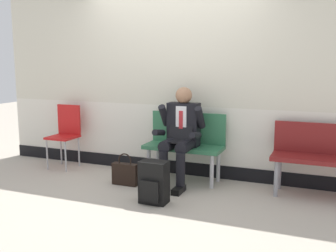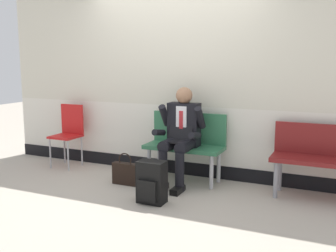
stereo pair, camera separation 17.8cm
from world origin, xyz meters
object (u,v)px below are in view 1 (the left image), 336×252
object	(u,v)px
person_seated	(180,134)
backpack	(154,183)
bench_empty	(327,154)
folding_chair	(66,130)
bench_with_person	(185,141)
handbag	(125,173)

from	to	relation	value
person_seated	backpack	world-z (taller)	person_seated
bench_empty	folding_chair	distance (m)	3.55
backpack	bench_with_person	bearing A→B (deg)	88.53
bench_with_person	person_seated	size ratio (longest dim) A/B	0.82
person_seated	bench_empty	bearing A→B (deg)	6.39
bench_with_person	person_seated	bearing A→B (deg)	-90.00
handbag	backpack	bearing A→B (deg)	-36.72
handbag	folding_chair	bearing A→B (deg)	159.59
bench_empty	person_seated	xyz separation A→B (m)	(-1.71, -0.19, 0.15)
bench_with_person	folding_chair	world-z (taller)	folding_chair
person_seated	handbag	bearing A→B (deg)	-153.75
bench_with_person	bench_empty	distance (m)	1.71
person_seated	folding_chair	bearing A→B (deg)	175.47
bench_empty	handbag	distance (m)	2.41
bench_empty	folding_chair	xyz separation A→B (m)	(-3.55, -0.05, 0.04)
backpack	handbag	size ratio (longest dim) A/B	1.15
handbag	bench_with_person	bearing A→B (deg)	38.89
bench_with_person	backpack	size ratio (longest dim) A/B	2.14
bench_with_person	folding_chair	bearing A→B (deg)	-178.46
bench_empty	person_seated	size ratio (longest dim) A/B	0.98
bench_empty	backpack	bearing A→B (deg)	-151.44
handbag	folding_chair	world-z (taller)	folding_chair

